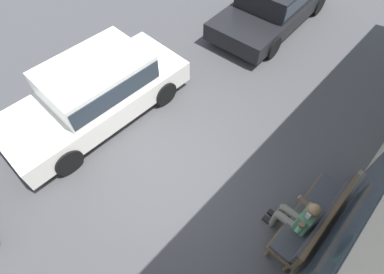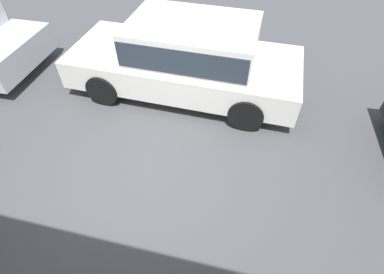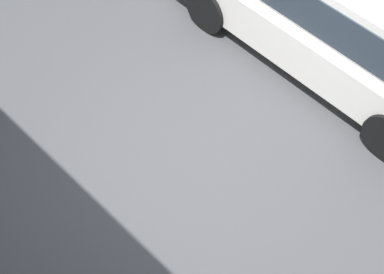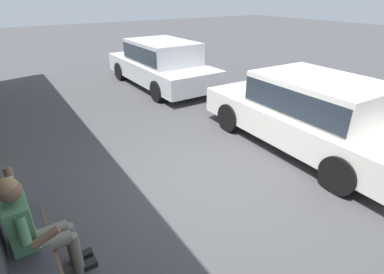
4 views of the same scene
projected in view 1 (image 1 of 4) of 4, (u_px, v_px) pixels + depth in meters
ground_plane at (169, 169)px, 6.61m from camera, size 60.00×60.00×0.00m
building_facade at (382, 236)px, 3.15m from camera, size 18.00×0.51×5.24m
bench at (316, 217)px, 5.33m from camera, size 1.99×0.55×1.04m
person_on_phone at (299, 218)px, 5.20m from camera, size 0.73×0.74×1.38m
parked_car_near at (276, 0)px, 9.29m from camera, size 4.78×2.17×1.35m
parked_car_mid at (96, 89)px, 6.95m from camera, size 4.56×2.03×1.47m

